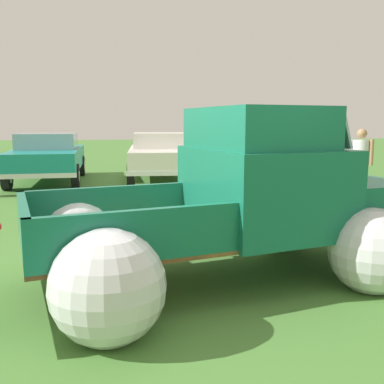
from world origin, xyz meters
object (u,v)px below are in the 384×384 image
(show_car_1, at_px, (161,154))
(spectator_0, at_px, (360,161))
(show_car_2, at_px, (290,154))
(vintage_pickup_truck, at_px, (242,211))
(show_car_0, at_px, (48,155))

(show_car_1, height_order, spectator_0, spectator_0)
(show_car_2, bearing_deg, spectator_0, 1.71)
(show_car_1, xyz_separation_m, show_car_2, (3.95, -0.33, 0.00))
(vintage_pickup_truck, bearing_deg, spectator_0, 34.32)
(vintage_pickup_truck, height_order, show_car_1, vintage_pickup_truck)
(show_car_1, relative_size, spectator_0, 2.70)
(vintage_pickup_truck, distance_m, spectator_0, 5.72)
(show_car_0, xyz_separation_m, show_car_1, (3.33, 0.06, -0.00))
(show_car_0, relative_size, spectator_0, 2.88)
(vintage_pickup_truck, bearing_deg, show_car_0, 98.29)
(show_car_0, distance_m, spectator_0, 8.60)
(vintage_pickup_truck, xyz_separation_m, show_car_1, (-0.46, 8.68, 0.03))
(vintage_pickup_truck, relative_size, show_car_0, 1.06)
(show_car_2, xyz_separation_m, spectator_0, (0.20, -3.98, 0.13))
(show_car_2, bearing_deg, show_car_0, -93.24)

